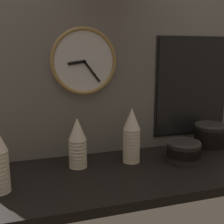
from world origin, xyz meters
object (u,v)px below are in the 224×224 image
Objects in this scene: cup_stack_center_right at (132,135)px; bowl_stack_far_right at (210,136)px; bowl_stack_right at (184,150)px; wall_clock at (84,61)px; cup_stack_center_left at (78,143)px; menu_board at (192,87)px.

cup_stack_center_right is 0.47m from bowl_stack_far_right.
wall_clock reaches higher than bowl_stack_right.
wall_clock is (0.07, 0.14, 0.37)m from cup_stack_center_left.
wall_clock is (-0.67, 0.12, 0.41)m from bowl_stack_far_right.
menu_board is (0.69, 0.15, 0.22)m from cup_stack_center_left.
cup_stack_center_right is 0.49× the size of menu_board.
cup_stack_center_left is at bearing -115.71° from wall_clock.
cup_stack_center_right reaches higher than bowl_stack_far_right.
bowl_stack_right is 0.40m from menu_board.
wall_clock is 0.59× the size of menu_board.
cup_stack_center_left reaches higher than bowl_stack_right.
bowl_stack_far_right reaches higher than bowl_stack_right.
wall_clock is at bearing 154.07° from bowl_stack_right.
cup_stack_center_left is 0.40m from wall_clock.
wall_clock is at bearing 169.40° from bowl_stack_far_right.
menu_board is (-0.04, 0.13, 0.26)m from bowl_stack_far_right.
bowl_stack_far_right is 0.24m from bowl_stack_right.
bowl_stack_far_right is at bearing -71.83° from menu_board.
wall_clock is at bearing 142.96° from cup_stack_center_right.
bowl_stack_far_right is at bearing 23.29° from bowl_stack_right.
cup_stack_center_left is 0.73m from bowl_stack_far_right.
cup_stack_center_left is 0.74m from menu_board.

